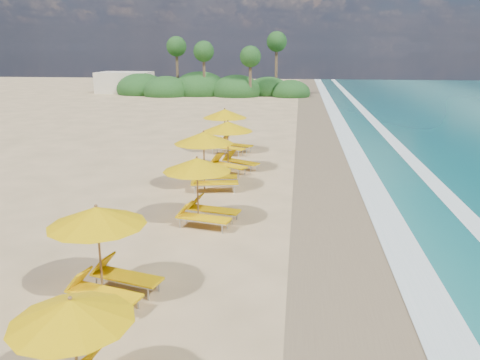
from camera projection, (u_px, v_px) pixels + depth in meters
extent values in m
plane|color=tan|center=(240.00, 210.00, 18.74)|extent=(160.00, 160.00, 0.00)
cube|color=olive|center=(345.00, 214.00, 18.27)|extent=(4.00, 160.00, 0.01)
cube|color=white|center=(385.00, 215.00, 18.08)|extent=(1.20, 160.00, 0.01)
cube|color=white|center=(469.00, 218.00, 17.73)|extent=(0.80, 160.00, 0.01)
cylinder|color=olive|center=(76.00, 355.00, 8.24)|extent=(0.05, 0.05, 2.05)
cone|color=#E1AE04|center=(71.00, 310.00, 8.01)|extent=(2.76, 2.76, 0.41)
sphere|color=olive|center=(70.00, 298.00, 7.95)|extent=(0.07, 0.07, 0.07)
cylinder|color=olive|center=(100.00, 253.00, 11.95)|extent=(0.06, 0.06, 2.35)
cone|color=#E1AE04|center=(97.00, 216.00, 11.69)|extent=(2.95, 2.95, 0.47)
sphere|color=olive|center=(96.00, 206.00, 11.62)|extent=(0.08, 0.08, 0.08)
cylinder|color=olive|center=(198.00, 191.00, 17.05)|extent=(0.06, 0.06, 2.36)
cone|color=#E1AE04|center=(197.00, 164.00, 16.79)|extent=(2.89, 2.89, 0.47)
sphere|color=olive|center=(197.00, 157.00, 16.72)|extent=(0.08, 0.08, 0.08)
cylinder|color=olive|center=(204.00, 161.00, 21.15)|extent=(0.06, 0.06, 2.53)
cone|color=#E1AE04|center=(204.00, 138.00, 20.87)|extent=(3.03, 3.03, 0.51)
sphere|color=olive|center=(203.00, 131.00, 20.80)|extent=(0.09, 0.09, 0.09)
cylinder|color=olive|center=(228.00, 146.00, 24.47)|extent=(0.06, 0.06, 2.47)
cone|color=#E1AE04|center=(228.00, 126.00, 24.19)|extent=(3.49, 3.49, 0.50)
sphere|color=olive|center=(228.00, 121.00, 24.12)|extent=(0.09, 0.09, 0.09)
cylinder|color=olive|center=(225.00, 131.00, 28.58)|extent=(0.06, 0.06, 2.56)
cone|color=#E1AE04|center=(225.00, 113.00, 28.30)|extent=(3.38, 3.38, 0.51)
sphere|color=olive|center=(225.00, 109.00, 28.22)|extent=(0.09, 0.09, 0.09)
ellipsoid|color=#163D14|center=(236.00, 91.00, 62.33)|extent=(6.40, 6.40, 4.16)
ellipsoid|color=#163D14|center=(200.00, 89.00, 63.85)|extent=(7.20, 7.20, 4.68)
ellipsoid|color=#163D14|center=(167.00, 91.00, 62.44)|extent=(6.00, 6.00, 3.90)
ellipsoid|color=#163D14|center=(268.00, 91.00, 63.80)|extent=(5.60, 5.60, 3.64)
ellipsoid|color=#163D14|center=(142.00, 89.00, 64.81)|extent=(6.60, 6.60, 4.29)
ellipsoid|color=#163D14|center=(291.00, 93.00, 61.54)|extent=(5.00, 5.00, 3.25)
cylinder|color=brown|center=(250.00, 77.00, 59.68)|extent=(0.36, 0.36, 5.00)
sphere|color=#163D14|center=(250.00, 57.00, 59.02)|extent=(2.60, 2.60, 2.60)
cylinder|color=brown|center=(204.00, 74.00, 61.26)|extent=(0.36, 0.36, 5.60)
sphere|color=#163D14|center=(204.00, 51.00, 60.52)|extent=(2.60, 2.60, 2.60)
cylinder|color=brown|center=(177.00, 71.00, 63.57)|extent=(0.36, 0.36, 6.20)
sphere|color=#163D14|center=(176.00, 46.00, 62.74)|extent=(2.60, 2.60, 2.60)
cylinder|color=brown|center=(276.00, 69.00, 62.92)|extent=(0.36, 0.36, 6.80)
sphere|color=#163D14|center=(277.00, 42.00, 62.01)|extent=(2.60, 2.60, 2.60)
cube|color=beige|center=(125.00, 82.00, 66.87)|extent=(7.00, 5.00, 2.80)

